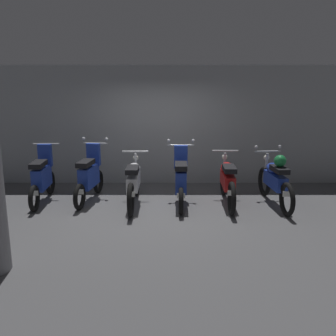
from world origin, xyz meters
The scene contains 8 objects.
ground_plane centered at (0.00, 0.00, 0.00)m, with size 80.00×80.00×0.00m, color #4C4C4F.
back_wall centered at (0.00, 2.10, 1.42)m, with size 16.00×0.30×2.84m, color gray.
motorbike_slot_0 centered at (-2.40, 0.50, 0.52)m, with size 0.56×1.68×1.18m.
motorbike_slot_1 centered at (-1.44, 0.59, 0.53)m, with size 0.58×1.67×1.29m.
motorbike_slot_2 centered at (-0.48, 0.29, 0.49)m, with size 0.56×1.95×1.03m.
motorbike_slot_3 centered at (0.48, 0.34, 0.53)m, with size 0.59×1.68×1.29m.
motorbike_slot_4 centered at (1.44, 0.37, 0.49)m, with size 0.56×1.95×1.03m.
motorbike_slot_5 centered at (2.40, 0.30, 0.53)m, with size 0.59×1.95×1.15m.
Camera 1 is at (0.22, -7.32, 2.60)m, focal length 41.53 mm.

